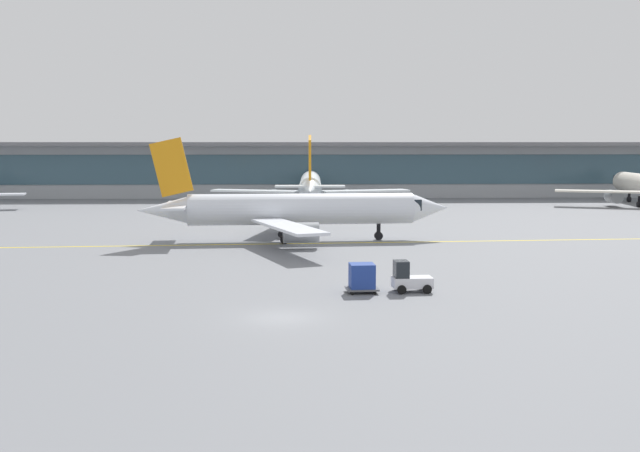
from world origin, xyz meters
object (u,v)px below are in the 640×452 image
Objects in this scene: gate_airplane_1 at (310,185)px; cargo_dolly_lead at (362,277)px; taxiing_regional_jet at (297,210)px; baggage_tug at (409,279)px.

gate_airplane_1 is 66.09m from cargo_dolly_lead.
gate_airplane_1 reaches higher than taxiing_regional_jet.
taxiing_regional_jet is 26.60m from cargo_dolly_lead.
cargo_dolly_lead is (1.90, -66.02, -2.14)m from gate_airplane_1.
cargo_dolly_lead is at bearing 180.00° from baggage_tug.
baggage_tug is (7.22, -26.01, -2.19)m from taxiing_regional_jet.
taxiing_regional_jet is at bearing 101.98° from baggage_tug.
baggage_tug is at bearing -174.11° from gate_airplane_1.
baggage_tug is 3.14m from cargo_dolly_lead.
taxiing_regional_jet is at bearing 178.36° from gate_airplane_1.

